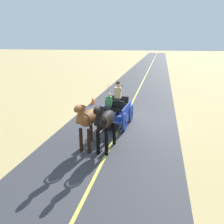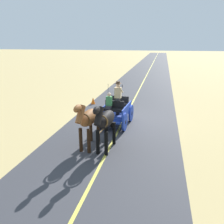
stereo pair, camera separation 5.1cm
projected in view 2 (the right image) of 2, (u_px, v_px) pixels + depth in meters
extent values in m
plane|color=tan|center=(124.00, 119.00, 13.32)|extent=(200.00, 200.00, 0.00)
cube|color=#38383D|center=(124.00, 119.00, 13.31)|extent=(6.17, 160.00, 0.01)
cube|color=#DBCC4C|center=(124.00, 119.00, 13.31)|extent=(0.12, 160.00, 0.00)
cube|color=#1E3899|center=(117.00, 113.00, 12.35)|extent=(1.36, 2.28, 0.12)
cube|color=#1E3899|center=(127.00, 109.00, 12.11)|extent=(0.21, 2.09, 0.44)
cube|color=#1E3899|center=(107.00, 107.00, 12.42)|extent=(0.21, 2.09, 0.44)
cube|color=#1E3899|center=(110.00, 122.00, 11.27)|extent=(1.09, 0.32, 0.08)
cube|color=#1E3899|center=(122.00, 110.00, 13.50)|extent=(0.73, 0.25, 0.06)
cube|color=black|center=(114.00, 110.00, 11.68)|extent=(1.04, 0.43, 0.14)
cube|color=black|center=(115.00, 105.00, 11.78)|extent=(1.02, 0.15, 0.44)
cube|color=black|center=(119.00, 104.00, 12.69)|extent=(1.04, 0.43, 0.14)
cube|color=black|center=(120.00, 100.00, 12.78)|extent=(1.02, 0.15, 0.44)
cylinder|color=#1E3899|center=(125.00, 122.00, 11.52)|extent=(0.17, 0.96, 0.96)
cylinder|color=black|center=(125.00, 122.00, 11.52)|extent=(0.14, 0.22, 0.21)
cylinder|color=#1E3899|center=(101.00, 119.00, 11.88)|extent=(0.17, 0.96, 0.96)
cylinder|color=black|center=(101.00, 119.00, 11.88)|extent=(0.14, 0.22, 0.21)
cylinder|color=#1E3899|center=(131.00, 113.00, 12.93)|extent=(0.17, 0.96, 0.96)
cylinder|color=black|center=(131.00, 113.00, 12.93)|extent=(0.14, 0.22, 0.21)
cylinder|color=#1E3899|center=(110.00, 111.00, 13.29)|extent=(0.17, 0.96, 0.96)
cylinder|color=black|center=(110.00, 111.00, 13.29)|extent=(0.14, 0.22, 0.21)
cylinder|color=brown|center=(104.00, 128.00, 10.36)|extent=(0.22, 2.00, 0.07)
cylinder|color=black|center=(108.00, 96.00, 11.55)|extent=(0.02, 0.02, 1.30)
cylinder|color=#2D2D33|center=(118.00, 106.00, 11.85)|extent=(0.22, 0.22, 0.90)
cube|color=tan|center=(118.00, 93.00, 11.63)|extent=(0.36, 0.24, 0.56)
sphere|color=beige|center=(118.00, 85.00, 11.51)|extent=(0.22, 0.22, 0.22)
cylinder|color=#473323|center=(118.00, 83.00, 11.48)|extent=(0.36, 0.36, 0.01)
cylinder|color=#473323|center=(118.00, 82.00, 11.46)|extent=(0.20, 0.20, 0.10)
cylinder|color=tan|center=(121.00, 90.00, 11.49)|extent=(0.27, 0.10, 0.32)
cube|color=black|center=(122.00, 86.00, 11.39)|extent=(0.03, 0.07, 0.14)
cube|color=#2D2D33|center=(108.00, 107.00, 11.60)|extent=(0.30, 0.34, 0.14)
cube|color=#387F47|center=(109.00, 101.00, 11.62)|extent=(0.31, 0.22, 0.48)
sphere|color=beige|center=(109.00, 94.00, 11.51)|extent=(0.20, 0.20, 0.20)
ellipsoid|color=black|center=(106.00, 119.00, 9.30)|extent=(0.69, 1.60, 0.64)
cylinder|color=black|center=(106.00, 143.00, 9.01)|extent=(0.15, 0.15, 1.05)
cylinder|color=black|center=(98.00, 142.00, 9.11)|extent=(0.15, 0.15, 1.05)
cylinder|color=black|center=(114.00, 133.00, 10.00)|extent=(0.15, 0.15, 1.05)
cylinder|color=black|center=(106.00, 132.00, 10.10)|extent=(0.15, 0.15, 1.05)
cylinder|color=black|center=(99.00, 116.00, 8.41)|extent=(0.31, 0.67, 0.73)
ellipsoid|color=black|center=(97.00, 110.00, 8.12)|extent=(0.26, 0.56, 0.28)
cube|color=black|center=(99.00, 115.00, 8.42)|extent=(0.10, 0.51, 0.56)
cylinder|color=black|center=(112.00, 120.00, 10.06)|extent=(0.11, 0.11, 0.70)
torus|color=brown|center=(102.00, 122.00, 8.78)|extent=(0.55, 0.12, 0.55)
ellipsoid|color=brown|center=(89.00, 117.00, 9.51)|extent=(0.69, 1.60, 0.64)
cylinder|color=black|center=(89.00, 141.00, 9.22)|extent=(0.15, 0.15, 1.05)
cylinder|color=black|center=(81.00, 140.00, 9.32)|extent=(0.15, 0.15, 1.05)
cylinder|color=black|center=(98.00, 131.00, 10.21)|extent=(0.15, 0.15, 1.05)
cylinder|color=black|center=(91.00, 130.00, 10.31)|extent=(0.15, 0.15, 1.05)
cylinder|color=brown|center=(80.00, 114.00, 8.62)|extent=(0.31, 0.67, 0.73)
ellipsoid|color=brown|center=(78.00, 108.00, 8.33)|extent=(0.26, 0.56, 0.28)
cube|color=black|center=(81.00, 113.00, 8.63)|extent=(0.10, 0.51, 0.56)
cylinder|color=black|center=(96.00, 118.00, 10.27)|extent=(0.11, 0.11, 0.70)
torus|color=brown|center=(84.00, 120.00, 8.99)|extent=(0.55, 0.12, 0.55)
cone|color=orange|center=(93.00, 101.00, 16.51)|extent=(0.32, 0.32, 0.50)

